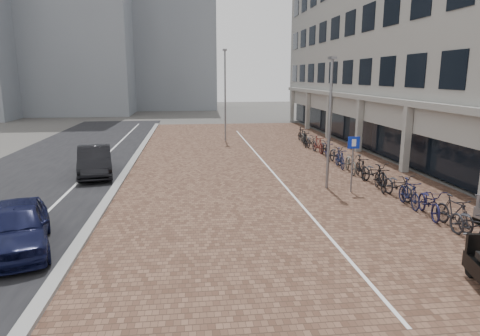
% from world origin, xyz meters
% --- Properties ---
extents(ground, '(140.00, 140.00, 0.00)m').
position_xyz_m(ground, '(0.00, 0.00, 0.00)').
color(ground, '#474442').
rests_on(ground, ground).
extents(plaza_brick, '(14.50, 42.00, 0.04)m').
position_xyz_m(plaza_brick, '(2.00, 12.00, 0.01)').
color(plaza_brick, brown).
rests_on(plaza_brick, ground).
extents(street_asphalt, '(8.00, 50.00, 0.03)m').
position_xyz_m(street_asphalt, '(-9.00, 12.00, 0.01)').
color(street_asphalt, black).
rests_on(street_asphalt, ground).
extents(curb, '(0.35, 42.00, 0.14)m').
position_xyz_m(curb, '(-5.10, 12.00, 0.07)').
color(curb, gray).
rests_on(curb, ground).
extents(lane_line, '(0.12, 44.00, 0.00)m').
position_xyz_m(lane_line, '(-7.00, 12.00, 0.02)').
color(lane_line, white).
rests_on(lane_line, street_asphalt).
extents(parking_line, '(0.10, 30.00, 0.00)m').
position_xyz_m(parking_line, '(2.20, 12.00, 0.04)').
color(parking_line, white).
rests_on(parking_line, plaza_brick).
extents(office_building, '(8.40, 40.00, 15.00)m').
position_xyz_m(office_building, '(12.97, 16.00, 8.44)').
color(office_building, gray).
rests_on(office_building, ground).
extents(bg_towers, '(33.00, 23.00, 32.00)m').
position_xyz_m(bg_towers, '(-14.34, 48.94, 13.96)').
color(bg_towers, gray).
rests_on(bg_towers, ground).
extents(car_navy, '(2.76, 4.37, 1.39)m').
position_xyz_m(car_navy, '(-6.68, 1.90, 0.69)').
color(car_navy, black).
rests_on(car_navy, ground).
extents(car_dark, '(2.36, 4.55, 1.43)m').
position_xyz_m(car_dark, '(-6.50, 11.05, 0.71)').
color(car_dark, black).
rests_on(car_dark, ground).
extents(parking_sign, '(0.49, 0.09, 2.35)m').
position_xyz_m(parking_sign, '(4.73, 6.62, 1.57)').
color(parking_sign, slate).
rests_on(parking_sign, ground).
extents(lamp_near, '(0.12, 0.12, 5.47)m').
position_xyz_m(lamp_near, '(3.92, 7.34, 2.73)').
color(lamp_near, slate).
rests_on(lamp_near, ground).
extents(lamp_far, '(0.12, 0.12, 6.58)m').
position_xyz_m(lamp_far, '(0.74, 21.56, 3.29)').
color(lamp_far, gray).
rests_on(lamp_far, ground).
extents(bike_row, '(1.27, 21.42, 1.05)m').
position_xyz_m(bike_row, '(6.16, 10.65, 0.52)').
color(bike_row, black).
rests_on(bike_row, ground).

